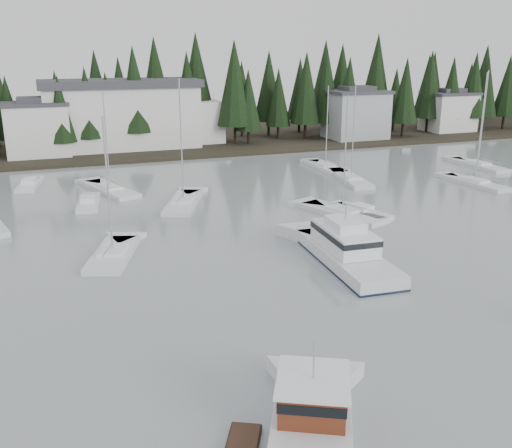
{
  "coord_description": "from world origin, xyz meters",
  "views": [
    {
      "loc": [
        -17.17,
        -13.29,
        16.05
      ],
      "look_at": [
        -1.83,
        27.96,
        2.5
      ],
      "focal_mm": 40.0,
      "sensor_mm": 36.0,
      "label": 1
    }
  ],
  "objects": [
    {
      "name": "far_shore_land",
      "position": [
        0.0,
        97.0,
        0.0
      ],
      "size": [
        240.0,
        54.0,
        1.0
      ],
      "primitive_type": "cube",
      "color": "black",
      "rests_on": "ground"
    },
    {
      "name": "sailboat_2",
      "position": [
        32.06,
        41.61,
        0.08
      ],
      "size": [
        3.15,
        9.79,
        13.99
      ],
      "rotation": [
        0.0,
        0.0,
        1.64
      ],
      "color": "silver",
      "rests_on": "ground"
    },
    {
      "name": "runabout_4",
      "position": [
        -13.48,
        48.07,
        0.13
      ],
      "size": [
        3.09,
        6.94,
        1.42
      ],
      "rotation": [
        0.0,
        0.0,
        1.44
      ],
      "color": "silver",
      "rests_on": "ground"
    },
    {
      "name": "harbor_inn",
      "position": [
        -2.96,
        82.34,
        5.78
      ],
      "size": [
        29.5,
        11.5,
        10.9
      ],
      "color": "silver",
      "rests_on": "ground"
    },
    {
      "name": "house_east_a",
      "position": [
        36.0,
        78.0,
        4.9
      ],
      "size": [
        10.6,
        8.48,
        9.25
      ],
      "color": "#999EA0",
      "rests_on": "ground"
    },
    {
      "name": "runabout_1",
      "position": [
        12.15,
        34.99,
        0.13
      ],
      "size": [
        3.87,
        7.22,
        1.42
      ],
      "rotation": [
        0.0,
        0.0,
        1.83
      ],
      "color": "silver",
      "rests_on": "ground"
    },
    {
      "name": "lobster_boat_brown",
      "position": [
        -8.27,
        4.5,
        0.57
      ],
      "size": [
        7.84,
        10.62,
        5.05
      ],
      "rotation": [
        0.0,
        0.0,
        1.09
      ],
      "color": "silver",
      "rests_on": "ground"
    },
    {
      "name": "runabout_3",
      "position": [
        -19.45,
        59.47,
        0.13
      ],
      "size": [
        3.31,
        7.04,
        1.42
      ],
      "rotation": [
        0.0,
        0.0,
        1.4
      ],
      "color": "silver",
      "rests_on": "ground"
    },
    {
      "name": "house_west",
      "position": [
        -18.0,
        79.0,
        4.65
      ],
      "size": [
        9.54,
        7.42,
        8.75
      ],
      "color": "silver",
      "rests_on": "ground"
    },
    {
      "name": "house_east_b",
      "position": [
        58.0,
        80.0,
        4.4
      ],
      "size": [
        9.54,
        7.42,
        8.25
      ],
      "color": "silver",
      "rests_on": "ground"
    },
    {
      "name": "sailboat_8",
      "position": [
        19.31,
        56.87,
        0.06
      ],
      "size": [
        3.01,
        9.22,
        11.89
      ],
      "rotation": [
        0.0,
        0.0,
        1.53
      ],
      "color": "silver",
      "rests_on": "ground"
    },
    {
      "name": "sailboat_3",
      "position": [
        10.25,
        35.38,
        0.06
      ],
      "size": [
        6.06,
        10.09,
        12.41
      ],
      "rotation": [
        0.0,
        0.0,
        1.92
      ],
      "color": "silver",
      "rests_on": "ground"
    },
    {
      "name": "conifer_treeline",
      "position": [
        0.0,
        86.0,
        0.0
      ],
      "size": [
        200.0,
        22.0,
        20.0
      ],
      "primitive_type": null,
      "color": "black",
      "rests_on": "ground"
    },
    {
      "name": "cabin_cruiser_center",
      "position": [
        4.01,
        23.45,
        0.8
      ],
      "size": [
        4.71,
        12.62,
        5.32
      ],
      "rotation": [
        0.0,
        0.0,
        1.5
      ],
      "color": "silver",
      "rests_on": "ground"
    },
    {
      "name": "sailboat_5",
      "position": [
        -3.82,
        44.96,
        0.07
      ],
      "size": [
        6.55,
        10.13,
        13.76
      ],
      "rotation": [
        0.0,
        0.0,
        1.16
      ],
      "color": "silver",
      "rests_on": "ground"
    },
    {
      "name": "sailboat_7",
      "position": [
        -12.94,
        31.04,
        0.06
      ],
      "size": [
        5.46,
        8.59,
        11.8
      ],
      "rotation": [
        0.0,
        0.0,
        1.23
      ],
      "color": "silver",
      "rests_on": "ground"
    },
    {
      "name": "sailboat_6",
      "position": [
        -10.53,
        53.77,
        0.05
      ],
      "size": [
        5.99,
        10.87,
        12.01
      ],
      "rotation": [
        0.0,
        0.0,
        1.89
      ],
      "color": "silver",
      "rests_on": "ground"
    },
    {
      "name": "sailboat_4",
      "position": [
        40.29,
        50.61,
        0.07
      ],
      "size": [
        2.7,
        10.26,
        13.84
      ],
      "rotation": [
        0.0,
        0.0,
        1.56
      ],
      "color": "silver",
      "rests_on": "ground"
    },
    {
      "name": "sailboat_1",
      "position": [
        18.83,
        48.83,
        0.06
      ],
      "size": [
        4.41,
        10.49,
        12.28
      ],
      "rotation": [
        0.0,
        0.0,
        1.39
      ],
      "color": "silver",
      "rests_on": "ground"
    }
  ]
}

